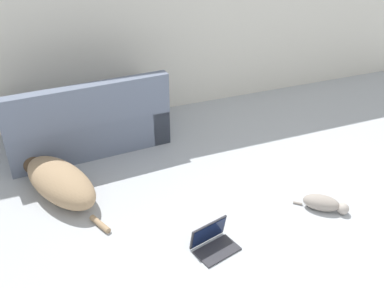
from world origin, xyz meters
TOP-DOWN VIEW (x-y plane):
  - wall_back at (0.00, 3.95)m, footprint 7.80×0.06m
  - couch at (-1.39, 3.32)m, footprint 1.85×0.98m
  - dog at (-1.83, 2.45)m, footprint 0.82×1.42m
  - cat at (0.46, 1.26)m, footprint 0.43×0.39m
  - laptop_open at (-0.73, 1.20)m, footprint 0.41×0.35m

SIDE VIEW (x-z plane):
  - cat at x=0.46m, z-range 0.00..0.14m
  - laptop_open at x=-0.73m, z-range -0.04..0.19m
  - dog at x=-1.83m, z-range 0.00..0.32m
  - couch at x=-1.39m, z-range -0.16..0.72m
  - wall_back at x=0.00m, z-range 0.00..2.47m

